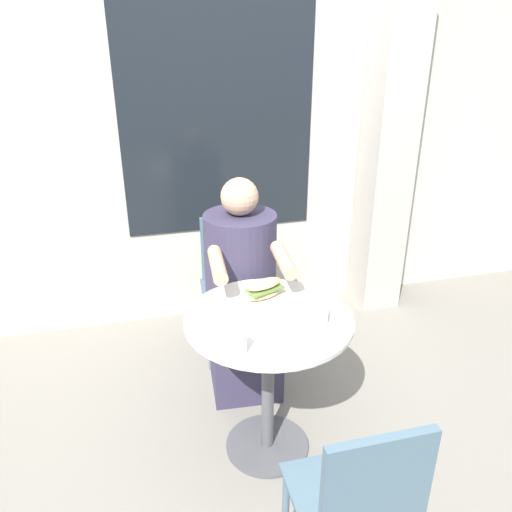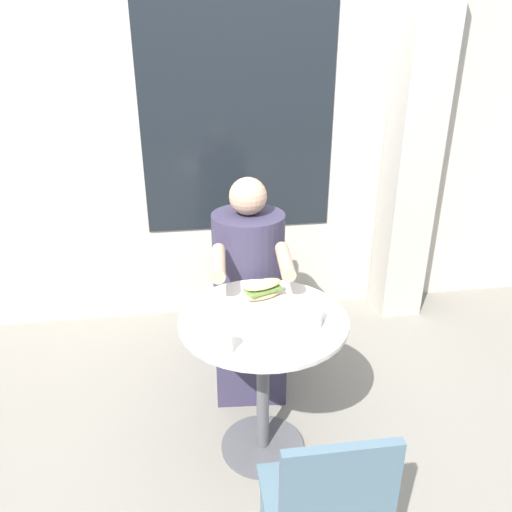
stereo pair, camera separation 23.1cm
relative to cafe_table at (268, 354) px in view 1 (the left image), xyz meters
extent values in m
plane|color=gray|center=(0.00, 0.00, -0.56)|extent=(8.00, 8.00, 0.00)
cube|color=beige|center=(0.00, 1.45, 0.84)|extent=(8.00, 0.08, 2.80)
cube|color=black|center=(0.06, 1.40, 0.83)|extent=(1.26, 0.01, 1.47)
cube|color=#B2ADA3|center=(1.21, 1.24, 0.64)|extent=(0.29, 0.29, 2.40)
cylinder|color=beige|center=(0.00, 0.00, 0.19)|extent=(0.75, 0.75, 0.02)
cylinder|color=#515156|center=(0.00, 0.00, -0.18)|extent=(0.06, 0.06, 0.72)
cylinder|color=#515156|center=(0.00, 0.00, -0.55)|extent=(0.41, 0.41, 0.02)
cube|color=slate|center=(0.02, 0.85, -0.12)|extent=(0.41, 0.41, 0.02)
cube|color=slate|center=(0.03, 1.02, 0.10)|extent=(0.35, 0.06, 0.42)
cylinder|color=slate|center=(0.17, 0.67, -0.34)|extent=(0.03, 0.03, 0.43)
cylinder|color=slate|center=(-0.16, 0.70, -0.34)|extent=(0.03, 0.03, 0.43)
cylinder|color=slate|center=(0.20, 1.00, -0.34)|extent=(0.03, 0.03, 0.43)
cylinder|color=slate|center=(-0.13, 1.02, -0.34)|extent=(0.03, 0.03, 0.43)
cube|color=#38334C|center=(0.01, 0.55, -0.33)|extent=(0.42, 0.53, 0.45)
cylinder|color=#38334C|center=(0.02, 0.63, 0.18)|extent=(0.40, 0.40, 0.57)
sphere|color=tan|center=(0.02, 0.63, 0.56)|extent=(0.20, 0.20, 0.20)
cylinder|color=tan|center=(0.15, 0.25, 0.35)|extent=(0.10, 0.32, 0.07)
cylinder|color=tan|center=(-0.17, 0.28, 0.35)|extent=(0.10, 0.32, 0.07)
cube|color=slate|center=(0.08, -0.71, -0.12)|extent=(0.38, 0.38, 0.02)
cube|color=slate|center=(0.08, -0.89, 0.10)|extent=(0.35, 0.04, 0.42)
cylinder|color=slate|center=(-0.09, -0.55, -0.34)|extent=(0.03, 0.03, 0.43)
cylinder|color=slate|center=(0.24, -0.55, -0.34)|extent=(0.03, 0.03, 0.43)
cylinder|color=white|center=(0.03, 0.16, 0.20)|extent=(0.24, 0.24, 0.01)
ellipsoid|color=#DBB77A|center=(0.03, 0.16, 0.23)|extent=(0.20, 0.14, 0.04)
cube|color=olive|center=(0.03, 0.16, 0.25)|extent=(0.19, 0.14, 0.01)
ellipsoid|color=#DBB77A|center=(0.03, 0.16, 0.28)|extent=(0.20, 0.14, 0.04)
cylinder|color=silver|center=(-0.19, -0.23, 0.24)|extent=(0.06, 0.06, 0.08)
cylinder|color=white|center=(-0.19, -0.23, 0.28)|extent=(0.06, 0.06, 0.01)
cube|color=silver|center=(0.20, -0.08, 0.23)|extent=(0.12, 0.12, 0.06)
camera|label=1|loc=(-0.54, -1.82, 1.35)|focal=35.00mm
camera|label=2|loc=(-0.31, -1.87, 1.35)|focal=35.00mm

